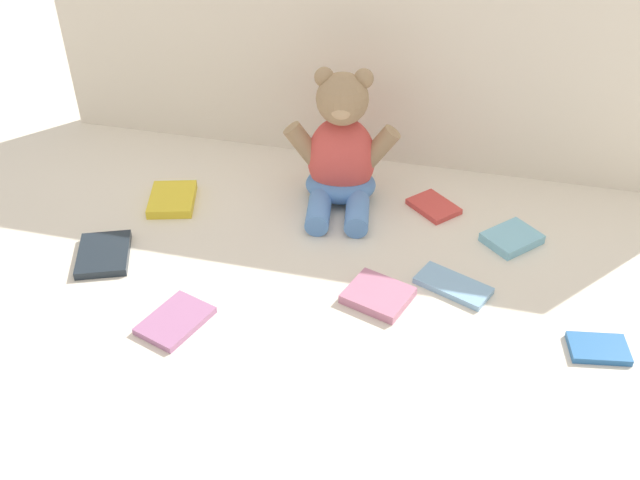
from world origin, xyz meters
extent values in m
plane|color=silver|center=(0.00, 0.00, 0.00)|extent=(3.20, 3.20, 0.00)
cube|color=silver|center=(0.00, 0.40, 0.29)|extent=(1.57, 0.03, 0.59)
ellipsoid|color=#D84C47|center=(-0.04, 0.20, 0.10)|extent=(0.16, 0.14, 0.19)
ellipsoid|color=#598CD1|center=(-0.04, 0.20, 0.03)|extent=(0.17, 0.15, 0.07)
sphere|color=#9E7F5B|center=(-0.04, 0.20, 0.24)|extent=(0.13, 0.13, 0.11)
ellipsoid|color=tan|center=(-0.03, 0.16, 0.23)|extent=(0.05, 0.04, 0.03)
sphere|color=#9E7F5B|center=(-0.08, 0.20, 0.28)|extent=(0.05, 0.05, 0.04)
sphere|color=#9E7F5B|center=(0.00, 0.21, 0.28)|extent=(0.05, 0.05, 0.04)
cylinder|color=#9E7F5B|center=(-0.12, 0.18, 0.13)|extent=(0.09, 0.05, 0.10)
cylinder|color=#9E7F5B|center=(0.04, 0.21, 0.13)|extent=(0.09, 0.05, 0.10)
cylinder|color=#598CD1|center=(-0.06, 0.09, 0.02)|extent=(0.07, 0.11, 0.05)
cylinder|color=#598CD1|center=(0.02, 0.11, 0.02)|extent=(0.07, 0.11, 0.05)
cube|color=#BA7090|center=(0.10, -0.12, 0.01)|extent=(0.14, 0.13, 0.02)
cube|color=#1E2831|center=(-0.45, -0.13, 0.01)|extent=(0.14, 0.16, 0.02)
cube|color=#79BFDA|center=(0.34, 0.12, 0.01)|extent=(0.13, 0.13, 0.02)
cube|color=#D3413D|center=(0.17, 0.20, 0.01)|extent=(0.13, 0.12, 0.01)
cube|color=#7EAED6|center=(0.24, -0.06, 0.01)|extent=(0.15, 0.11, 0.01)
cube|color=#2965A9|center=(0.49, -0.16, 0.01)|extent=(0.11, 0.08, 0.01)
cube|color=yellow|center=(-0.39, 0.08, 0.01)|extent=(0.13, 0.15, 0.02)
cube|color=#A96A99|center=(-0.23, -0.27, 0.01)|extent=(0.12, 0.15, 0.01)
camera|label=1|loc=(0.24, -1.10, 0.87)|focal=39.74mm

